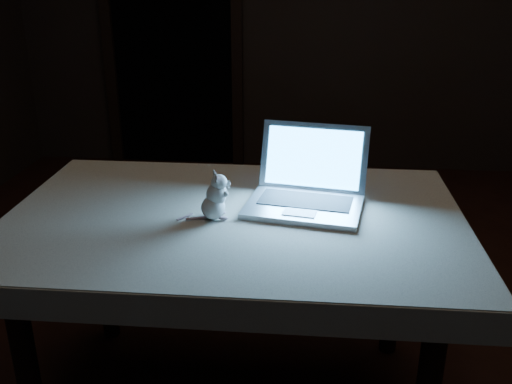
# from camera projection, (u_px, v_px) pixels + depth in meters

# --- Properties ---
(floor) EXTENTS (5.00, 5.00, 0.00)m
(floor) POSITION_uv_depth(u_px,v_px,m) (313.00, 375.00, 2.21)
(floor) COLOR black
(floor) RESTS_ON ground
(doorway) EXTENTS (1.06, 0.36, 2.13)m
(doorway) POSITION_uv_depth(u_px,v_px,m) (172.00, 24.00, 4.22)
(doorway) COLOR black
(doorway) RESTS_ON back_wall
(table) EXTENTS (1.37, 0.89, 0.73)m
(table) POSITION_uv_depth(u_px,v_px,m) (236.00, 313.00, 1.96)
(table) COLOR black
(table) RESTS_ON floor
(tablecloth) EXTENTS (1.59, 1.18, 0.09)m
(tablecloth) POSITION_uv_depth(u_px,v_px,m) (230.00, 228.00, 1.83)
(tablecloth) COLOR beige
(tablecloth) RESTS_ON table
(laptop) EXTENTS (0.41, 0.38, 0.25)m
(laptop) POSITION_uv_depth(u_px,v_px,m) (305.00, 174.00, 1.81)
(laptop) COLOR #A7A7AC
(laptop) RESTS_ON tablecloth
(plush_mouse) EXTENTS (0.14, 0.14, 0.15)m
(plush_mouse) POSITION_uv_depth(u_px,v_px,m) (213.00, 196.00, 1.76)
(plush_mouse) COLOR silver
(plush_mouse) RESTS_ON tablecloth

